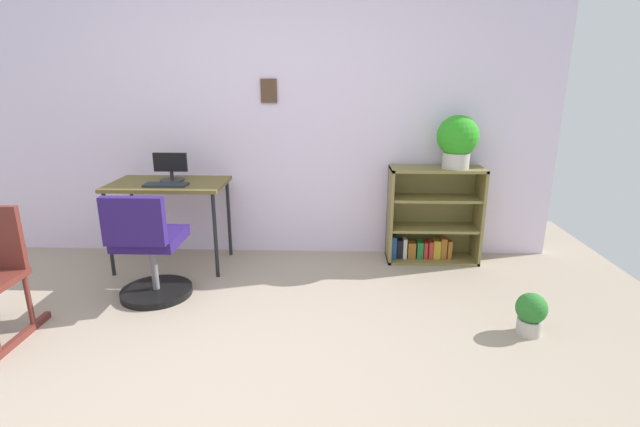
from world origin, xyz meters
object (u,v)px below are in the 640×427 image
object	(u,v)px
desk	(169,190)
office_chair	(149,254)
monitor	(171,168)
potted_plant_floor	(531,313)
potted_plant_on_shelf	(458,140)
keyboard	(166,185)
bookshelf_low	(431,218)

from	to	relation	value
desk	office_chair	bearing A→B (deg)	-85.17
monitor	potted_plant_floor	world-z (taller)	monitor
potted_plant_on_shelf	potted_plant_floor	xyz separation A→B (m)	(0.23, -1.22, -0.93)
desk	keyboard	size ratio (longest dim) A/B	2.78
keyboard	bookshelf_low	world-z (taller)	bookshelf_low
desk	potted_plant_on_shelf	xyz separation A→B (m)	(2.40, 0.17, 0.41)
office_chair	keyboard	bearing A→B (deg)	92.85
bookshelf_low	potted_plant_on_shelf	bearing A→B (deg)	-19.87
potted_plant_on_shelf	desk	bearing A→B (deg)	-176.05
office_chair	bookshelf_low	xyz separation A→B (m)	(2.18, 0.87, 0.03)
monitor	keyboard	bearing A→B (deg)	-85.86
desk	monitor	bearing A→B (deg)	73.15
keyboard	monitor	bearing A→B (deg)	94.14
potted_plant_floor	bookshelf_low	bearing A→B (deg)	107.13
potted_plant_on_shelf	bookshelf_low	bearing A→B (deg)	160.13
office_chair	bookshelf_low	world-z (taller)	bookshelf_low
keyboard	bookshelf_low	distance (m)	2.26
desk	potted_plant_on_shelf	world-z (taller)	potted_plant_on_shelf
desk	bookshelf_low	xyz separation A→B (m)	(2.24, 0.22, -0.29)
potted_plant_on_shelf	potted_plant_floor	distance (m)	1.55
monitor	potted_plant_floor	distance (m)	2.92
office_chair	potted_plant_floor	distance (m)	2.61
desk	bookshelf_low	distance (m)	2.27
potted_plant_on_shelf	potted_plant_floor	bearing A→B (deg)	-79.09
monitor	potted_plant_on_shelf	bearing A→B (deg)	2.72
potted_plant_on_shelf	office_chair	bearing A→B (deg)	-160.78
bookshelf_low	keyboard	bearing A→B (deg)	-170.96
bookshelf_low	desk	bearing A→B (deg)	-174.32
bookshelf_low	potted_plant_on_shelf	xyz separation A→B (m)	(0.16, -0.06, 0.70)
desk	keyboard	xyz separation A→B (m)	(0.03, -0.13, 0.07)
keyboard	office_chair	distance (m)	0.65
office_chair	bookshelf_low	size ratio (longest dim) A/B	0.99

